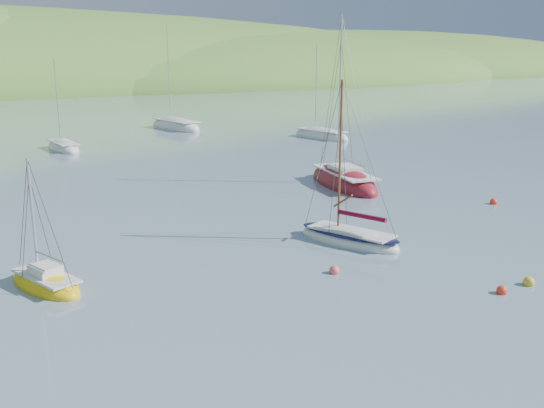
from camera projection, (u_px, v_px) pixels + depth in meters
ground at (414, 285)px, 25.20m from camera, size 700.00×700.00×0.00m
daysailer_white at (349, 238)px, 30.81m from camera, size 3.62×6.03×8.73m
sloop_red at (344, 182)px, 44.04m from camera, size 5.24×9.31×13.06m
sailboat_yellow at (46, 283)px, 24.93m from camera, size 2.81×4.68×5.81m
distant_sloop_a at (64, 148)px, 60.34m from camera, size 2.41×6.80×9.70m
distant_sloop_b at (176, 127)px, 77.01m from camera, size 4.43×10.01×13.84m
distant_sloop_d at (321, 136)px, 68.71m from camera, size 3.71×8.15×11.23m
mooring_buoys at (385, 255)px, 28.50m from camera, size 27.05×11.84×0.50m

